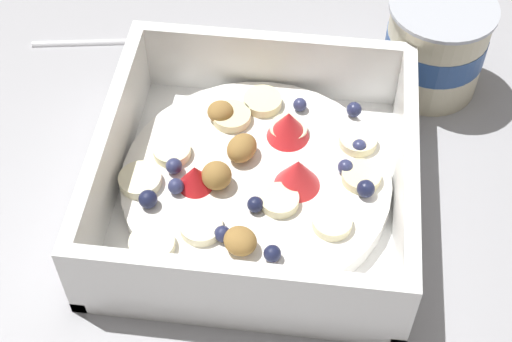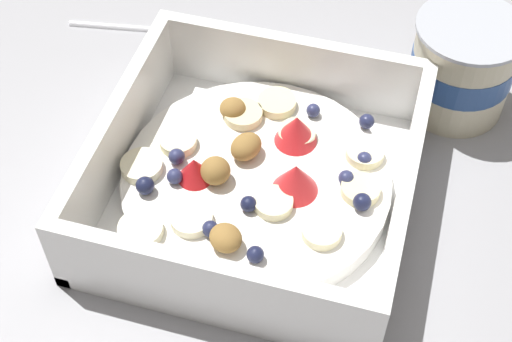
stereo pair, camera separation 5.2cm
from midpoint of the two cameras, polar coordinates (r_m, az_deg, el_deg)
name	(u,v)px [view 1 (the left image)]	position (r m, az deg, el deg)	size (l,w,h in m)	color
ground_plane	(282,194)	(0.55, -0.76, -1.93)	(2.40, 2.40, 0.00)	#9E9EA3
fruit_bowl	(256,179)	(0.53, -2.80, -0.81)	(0.21, 0.21, 0.07)	white
spoon	(176,37)	(0.67, -8.29, 9.72)	(0.05, 0.17, 0.01)	silver
yogurt_cup	(435,46)	(0.61, 10.82, 9.05)	(0.08, 0.08, 0.08)	beige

